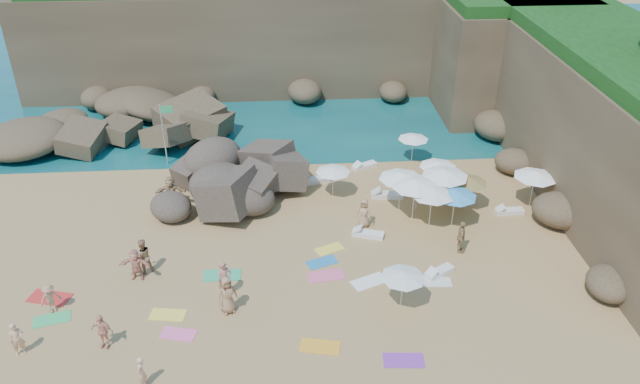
{
  "coord_description": "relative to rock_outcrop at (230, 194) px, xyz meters",
  "views": [
    {
      "loc": [
        0.04,
        -25.57,
        18.72
      ],
      "look_at": [
        2.0,
        3.0,
        2.0
      ],
      "focal_mm": 35.0,
      "sensor_mm": 36.0,
      "label": 1
    }
  ],
  "objects": [
    {
      "name": "towel_13",
      "position": [
        10.29,
        -9.02,
        0.01
      ],
      "size": [
        1.51,
        0.83,
        0.03
      ],
      "primitive_type": "cube",
      "rotation": [
        0.0,
        0.0,
        -0.07
      ],
      "color": "silver",
      "rests_on": "ground"
    },
    {
      "name": "person_stand_4",
      "position": [
        7.45,
        -4.0,
        0.86
      ],
      "size": [
        0.95,
        0.77,
        1.72
      ],
      "primitive_type": "imported",
      "rotation": [
        0.0,
        0.0,
        -0.43
      ],
      "color": "tan",
      "rests_on": "ground"
    },
    {
      "name": "towel_9",
      "position": [
        5.09,
        -8.17,
        0.02
      ],
      "size": [
        1.87,
        1.12,
        0.03
      ],
      "primitive_type": "cube",
      "rotation": [
        0.0,
        0.0,
        0.14
      ],
      "color": "#EC5C83",
      "rests_on": "ground"
    },
    {
      "name": "towel_7",
      "position": [
        -7.78,
        -8.94,
        0.02
      ],
      "size": [
        2.09,
        1.42,
        0.03
      ],
      "primitive_type": "cube",
      "rotation": [
        0.0,
        0.0,
        -0.26
      ],
      "color": "red",
      "rests_on": "ground"
    },
    {
      "name": "rock_outcrop",
      "position": [
        0.0,
        0.0,
        0.0
      ],
      "size": [
        7.49,
        5.91,
        2.8
      ],
      "primitive_type": null,
      "rotation": [
        0.0,
        0.0,
        0.1
      ],
      "color": "brown",
      "rests_on": "ground"
    },
    {
      "name": "flag_pole",
      "position": [
        -4.11,
        4.19,
        2.62
      ],
      "size": [
        0.8,
        0.08,
        4.1
      ],
      "color": "silver",
      "rests_on": "ground"
    },
    {
      "name": "lounger_2",
      "position": [
        8.39,
        2.76,
        0.13
      ],
      "size": [
        1.72,
        1.24,
        0.26
      ],
      "primitive_type": "cube",
      "rotation": [
        0.0,
        0.0,
        0.48
      ],
      "color": "white",
      "rests_on": "ground"
    },
    {
      "name": "person_stand_0",
      "position": [
        -7.86,
        -12.46,
        0.79
      ],
      "size": [
        0.68,
        0.6,
        1.57
      ],
      "primitive_type": "imported",
      "rotation": [
        0.0,
        0.0,
        0.48
      ],
      "color": "#E0A276",
      "rests_on": "ground"
    },
    {
      "name": "towel_4",
      "position": [
        -2.17,
        -10.49,
        0.01
      ],
      "size": [
        1.67,
        1.0,
        0.03
      ],
      "primitive_type": "cube",
      "rotation": [
        0.0,
        0.0,
        -0.14
      ],
      "color": "yellow",
      "rests_on": "ground"
    },
    {
      "name": "person_stand_6",
      "position": [
        -2.52,
        -14.55,
        0.73
      ],
      "size": [
        0.39,
        0.56,
        1.45
      ],
      "primitive_type": "imported",
      "rotation": [
        0.0,
        0.0,
        4.62
      ],
      "color": "#E9AD84",
      "rests_on": "ground"
    },
    {
      "name": "ground",
      "position": [
        3.11,
        -6.53,
        0.0
      ],
      "size": [
        120.0,
        120.0,
        0.0
      ],
      "primitive_type": "plane",
      "color": "tan",
      "rests_on": "ground"
    },
    {
      "name": "seawater",
      "position": [
        3.11,
        23.47,
        0.0
      ],
      "size": [
        120.0,
        120.0,
        0.0
      ],
      "primitive_type": "plane",
      "color": "#0C4751",
      "rests_on": "ground"
    },
    {
      "name": "lounger_0",
      "position": [
        5.13,
        1.1,
        0.14
      ],
      "size": [
        1.86,
        1.07,
        0.28
      ],
      "primitive_type": "cube",
      "rotation": [
        0.0,
        0.0,
        0.29
      ],
      "color": "silver",
      "rests_on": "ground"
    },
    {
      "name": "towel_3",
      "position": [
        -7.24,
        -10.43,
        0.01
      ],
      "size": [
        1.74,
        1.16,
        0.03
      ],
      "primitive_type": "cube",
      "rotation": [
        0.0,
        0.0,
        0.25
      ],
      "color": "#33B461",
      "rests_on": "ground"
    },
    {
      "name": "cliff_corner",
      "position": [
        20.11,
        13.47,
        4.0
      ],
      "size": [
        10.0,
        12.0,
        8.0
      ],
      "primitive_type": "cube",
      "color": "brown",
      "rests_on": "ground"
    },
    {
      "name": "person_stand_5",
      "position": [
        -3.2,
        -1.08,
        0.94
      ],
      "size": [
        1.76,
        0.55,
        1.88
      ],
      "primitive_type": "imported",
      "rotation": [
        0.0,
        0.0,
        0.03
      ],
      "color": "tan",
      "rests_on": "ground"
    },
    {
      "name": "towel_11",
      "position": [
        0.05,
        -7.8,
        0.02
      ],
      "size": [
        1.83,
        0.93,
        0.03
      ],
      "primitive_type": "cube",
      "rotation": [
        0.0,
        0.0,
        -0.01
      ],
      "color": "#30A96C",
      "rests_on": "ground"
    },
    {
      "name": "lounger_4",
      "position": [
        15.83,
        -3.19,
        0.12
      ],
      "size": [
        1.6,
        0.56,
        0.25
      ],
      "primitive_type": "cube",
      "rotation": [
        0.0,
        0.0,
        0.02
      ],
      "color": "silver",
      "rests_on": "ground"
    },
    {
      "name": "towel_1",
      "position": [
        -1.54,
        -11.77,
        0.01
      ],
      "size": [
        1.64,
        1.09,
        0.03
      ],
      "primitive_type": "cube",
      "rotation": [
        0.0,
        0.0,
        -0.24
      ],
      "color": "pink",
      "rests_on": "ground"
    },
    {
      "name": "person_lie_2",
      "position": [
        0.54,
        -10.45,
        0.25
      ],
      "size": [
        1.58,
        2.08,
        0.5
      ],
      "primitive_type": "imported",
      "rotation": [
        0.0,
        0.0,
        0.41
      ],
      "color": "#A47552",
      "rests_on": "ground"
    },
    {
      "name": "parasol_1",
      "position": [
        12.12,
        -2.4,
        2.27
      ],
      "size": [
        2.62,
        2.62,
        2.48
      ],
      "color": "silver",
      "rests_on": "ground"
    },
    {
      "name": "rock_promontory",
      "position": [
        -7.89,
        9.47,
        0.0
      ],
      "size": [
        12.0,
        7.0,
        2.0
      ],
      "primitive_type": null,
      "color": "brown",
      "rests_on": "ground"
    },
    {
      "name": "parasol_9",
      "position": [
        11.04,
        -4.08,
        2.15
      ],
      "size": [
        2.47,
        2.47,
        2.34
      ],
      "color": "silver",
      "rests_on": "ground"
    },
    {
      "name": "towel_12",
      "position": [
        5.42,
        -5.99,
        0.01
      ],
      "size": [
        1.62,
        1.25,
        0.03
      ],
      "primitive_type": "cube",
      "rotation": [
        0.0,
        0.0,
        0.42
      ],
      "color": "yellow",
      "rests_on": "ground"
    },
    {
      "name": "person_stand_3",
      "position": [
        12.05,
        -6.64,
        0.9
      ],
      "size": [
        0.64,
        1.12,
        1.79
      ],
      "primitive_type": "imported",
      "rotation": [
        0.0,
        0.0,
        1.36
      ],
      "color": "#9F7F4F",
      "rests_on": "ground"
    },
    {
      "name": "parasol_3",
      "position": [
        9.69,
        -2.36,
        2.18
      ],
      "size": [
        2.51,
        2.51,
        2.37
      ],
      "color": "silver",
      "rests_on": "ground"
    },
    {
      "name": "person_stand_1",
      "position": [
        -3.71,
        -7.24,
        0.92
      ],
      "size": [
        1.13,
        1.07,
        1.85
      ],
      "primitive_type": "imported",
      "rotation": [
        0.0,
        0.0,
        3.7
      ],
      "color": "#A77A53",
      "rests_on": "ground"
    },
    {
      "name": "person_lie_4",
      "position": [
        0.34,
        -9.29,
        0.22
      ],
      "size": [
        1.33,
        1.92,
        0.43
      ],
      "primitive_type": "imported",
      "rotation": [
        0.0,
        0.0,
        0.41
      ],
      "color": "#B66B5B",
      "rests_on": "ground"
    },
    {
      "name": "towel_6",
      "position": [
        7.81,
        -13.94,
        0.01
      ],
      "size": [
        1.73,
        0.96,
        0.03
      ],
      "primitive_type": "cube",
      "rotation": [
        0.0,
        0.0,
        -0.08
      ],
      "color": "purple",
      "rests_on": "ground"
    },
    {
      "name": "towel_5",
      "position": [
        7.11,
        -8.77,
        0.02
      ],
      "size": [
        1.9,
        1.46,
        0.03
      ],
      "primitive_type": "cube",
      "rotation": [
        0.0,
        0.0,
        0.41
      ],
      "color": "white",
      "rests_on": "ground"
    },
    {
      "name": "lounger_3",
      "position": [
        7.57,
        -4.93,
        0.13
      ],
      "size": [
        1.76,
        1.05,
        0.26
      ],
      "primitive_type": "cube",
      "rotation": [
        0.0,
        0.0,
        -0.32
      ],
      "color": "white",
      "rests_on": "ground"
    },
    {
      "name": "person_lie_1",
      "position": [
        -4.5,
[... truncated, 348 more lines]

